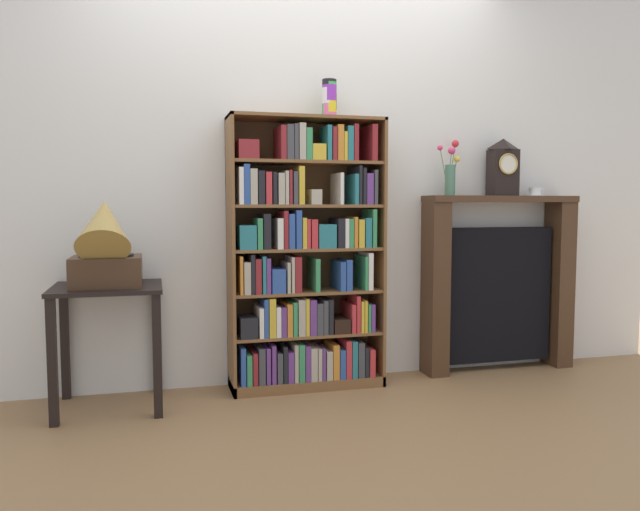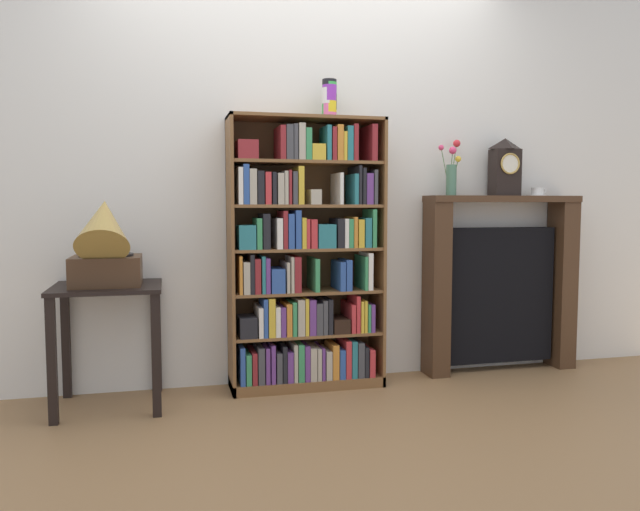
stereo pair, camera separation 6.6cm
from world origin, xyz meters
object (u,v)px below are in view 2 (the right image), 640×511
gramophone (105,245)px  flower_vase (452,172)px  side_table_left (108,314)px  teacup_with_saucer (537,192)px  fireplace_mantel (499,285)px  bookshelf (304,266)px  cup_stack (329,99)px  mantel_clock (505,167)px

gramophone → flower_vase: size_ratio=1.53×
side_table_left → teacup_with_saucer: 2.73m
side_table_left → fireplace_mantel: bearing=4.0°
bookshelf → fireplace_mantel: bookshelf is taller
cup_stack → teacup_with_saucer: 1.50m
cup_stack → gramophone: 1.50m
cup_stack → fireplace_mantel: size_ratio=0.20×
bookshelf → cup_stack: size_ratio=7.12×
cup_stack → mantel_clock: size_ratio=0.61×
mantel_clock → fireplace_mantel: bearing=112.6°
mantel_clock → flower_vase: size_ratio=1.04×
cup_stack → fireplace_mantel: 1.62m
gramophone → cup_stack: bearing=7.9°
mantel_clock → flower_vase: (-0.37, 0.00, -0.04)m
bookshelf → flower_vase: 1.11m
bookshelf → gramophone: size_ratio=2.95×
gramophone → flower_vase: (2.04, 0.21, 0.41)m
bookshelf → fireplace_mantel: bearing=2.9°
gramophone → teacup_with_saucer: (2.65, 0.21, 0.29)m
flower_vase → gramophone: bearing=-174.1°
cup_stack → teacup_with_saucer: (1.40, 0.04, -0.53)m
side_table_left → fireplace_mantel: fireplace_mantel is taller
bookshelf → teacup_with_saucer: (1.56, 0.05, 0.44)m
bookshelf → mantel_clock: 1.45m
cup_stack → side_table_left: (-1.24, -0.12, -1.19)m
gramophone → flower_vase: bearing=5.9°
mantel_clock → teacup_with_saucer: size_ratio=2.71×
bookshelf → teacup_with_saucer: bearing=1.8°
teacup_with_saucer → mantel_clock: bearing=-179.4°
cup_stack → side_table_left: bearing=-174.7°
side_table_left → fireplace_mantel: (2.40, 0.17, 0.06)m
flower_vase → side_table_left: bearing=-175.7°
cup_stack → side_table_left: size_ratio=0.34×
bookshelf → side_table_left: bearing=-174.6°
cup_stack → fireplace_mantel: bearing=2.7°
cup_stack → side_table_left: cup_stack is taller
gramophone → flower_vase: flower_vase is taller
mantel_clock → side_table_left: bearing=-176.4°
bookshelf → cup_stack: bearing=4.5°
gramophone → fireplace_mantel: bearing=5.4°
bookshelf → cup_stack: (0.15, 0.01, 0.97)m
bookshelf → fireplace_mantel: size_ratio=1.39×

